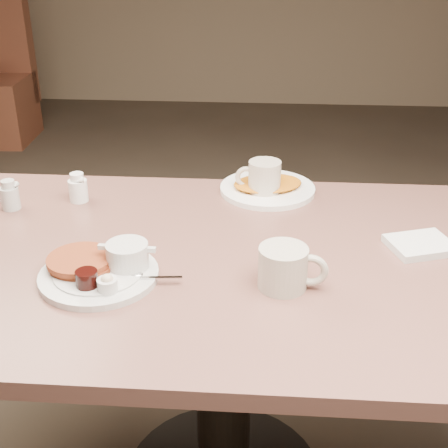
# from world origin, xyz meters

# --- Properties ---
(diner_table) EXTENTS (1.50, 0.90, 0.75)m
(diner_table) POSITION_xyz_m (0.00, 0.00, 0.58)
(diner_table) COLOR #84564C
(diner_table) RESTS_ON ground
(main_plate) EXTENTS (0.31, 0.27, 0.07)m
(main_plate) POSITION_xyz_m (-0.25, -0.11, 0.77)
(main_plate) COLOR silver
(main_plate) RESTS_ON diner_table
(coffee_mug_near) EXTENTS (0.15, 0.11, 0.09)m
(coffee_mug_near) POSITION_xyz_m (0.14, -0.12, 0.80)
(coffee_mug_near) COLOR beige
(coffee_mug_near) RESTS_ON diner_table
(napkin) EXTENTS (0.17, 0.15, 0.02)m
(napkin) POSITION_xyz_m (0.46, 0.06, 0.76)
(napkin) COLOR silver
(napkin) RESTS_ON diner_table
(coffee_mug_far) EXTENTS (0.13, 0.10, 0.10)m
(coffee_mug_far) POSITION_xyz_m (0.09, 0.34, 0.80)
(coffee_mug_far) COLOR beige
(coffee_mug_far) RESTS_ON diner_table
(creamer_left) EXTENTS (0.07, 0.06, 0.08)m
(creamer_left) POSITION_xyz_m (-0.58, 0.21, 0.79)
(creamer_left) COLOR beige
(creamer_left) RESTS_ON diner_table
(creamer_right) EXTENTS (0.07, 0.07, 0.08)m
(creamer_right) POSITION_xyz_m (-0.41, 0.27, 0.79)
(creamer_right) COLOR white
(creamer_right) RESTS_ON diner_table
(hash_plate) EXTENTS (0.33, 0.33, 0.04)m
(hash_plate) POSITION_xyz_m (0.10, 0.37, 0.76)
(hash_plate) COLOR white
(hash_plate) RESTS_ON diner_table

